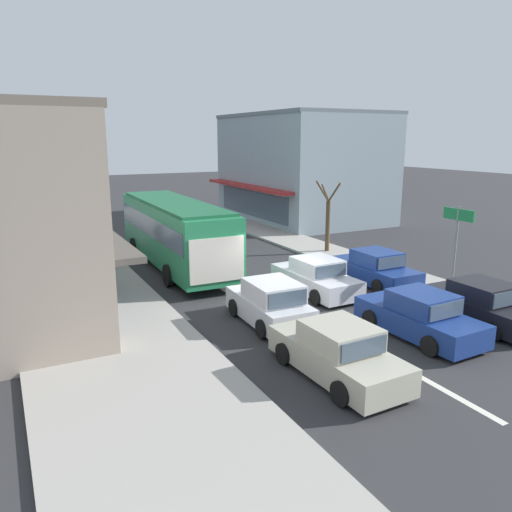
% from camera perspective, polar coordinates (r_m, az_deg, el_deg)
% --- Properties ---
extents(ground_plane, '(140.00, 140.00, 0.00)m').
position_cam_1_polar(ground_plane, '(19.71, 2.66, -4.83)').
color(ground_plane, '#2D2D30').
extents(lane_centre_line, '(0.20, 28.00, 0.01)m').
position_cam_1_polar(lane_centre_line, '(23.10, -2.30, -2.07)').
color(lane_centre_line, silver).
rests_on(lane_centre_line, ground).
extents(sidewalk_left, '(5.20, 44.00, 0.14)m').
position_cam_1_polar(sidewalk_left, '(23.15, -19.94, -2.68)').
color(sidewalk_left, '#A39E96').
rests_on(sidewalk_left, ground).
extents(kerb_right, '(2.80, 44.00, 0.12)m').
position_cam_1_polar(kerb_right, '(27.80, 7.56, 0.61)').
color(kerb_right, '#A39E96').
rests_on(kerb_right, ground).
extents(building_right_far, '(9.55, 12.86, 7.91)m').
position_cam_1_polar(building_right_far, '(38.90, 5.24, 10.09)').
color(building_right_far, '#84939E').
rests_on(building_right_far, ground).
extents(city_bus, '(2.90, 10.90, 3.23)m').
position_cam_1_polar(city_bus, '(24.19, -9.29, 3.03)').
color(city_bus, '#237A4C').
rests_on(city_bus, ground).
extents(hatchback_behind_bus_near, '(1.90, 3.75, 1.54)m').
position_cam_1_polar(hatchback_behind_bus_near, '(16.86, 1.64, -5.47)').
color(hatchback_behind_bus_near, silver).
rests_on(hatchback_behind_bus_near, ground).
extents(sedan_queue_gap_filler, '(1.99, 4.25, 1.47)m').
position_cam_1_polar(sedan_queue_gap_filler, '(13.48, 9.31, -10.87)').
color(sedan_queue_gap_filler, '#B7B29E').
rests_on(sedan_queue_gap_filler, ground).
extents(sedan_queue_far_back, '(2.01, 4.26, 1.47)m').
position_cam_1_polar(sedan_queue_far_back, '(16.66, 18.18, -6.57)').
color(sedan_queue_far_back, navy).
rests_on(sedan_queue_far_back, ground).
extents(sedan_adjacent_lane_trail, '(1.96, 4.23, 1.47)m').
position_cam_1_polar(sedan_adjacent_lane_trail, '(20.26, 6.84, -2.45)').
color(sedan_adjacent_lane_trail, silver).
rests_on(sedan_adjacent_lane_trail, ground).
extents(parked_sedan_kerb_front, '(1.90, 4.20, 1.47)m').
position_cam_1_polar(parked_sedan_kerb_front, '(18.52, 24.22, -5.10)').
color(parked_sedan_kerb_front, black).
rests_on(parked_sedan_kerb_front, ground).
extents(parked_sedan_kerb_second, '(1.93, 4.22, 1.47)m').
position_cam_1_polar(parked_sedan_kerb_second, '(22.02, 13.43, -1.44)').
color(parked_sedan_kerb_second, navy).
rests_on(parked_sedan_kerb_second, ground).
extents(traffic_light_downstreet, '(0.33, 0.24, 4.20)m').
position_cam_1_polar(traffic_light_downstreet, '(37.54, -18.78, 7.64)').
color(traffic_light_downstreet, gray).
rests_on(traffic_light_downstreet, ground).
extents(directional_road_sign, '(0.10, 1.40, 3.60)m').
position_cam_1_polar(directional_road_sign, '(20.67, 21.99, 2.71)').
color(directional_road_sign, gray).
rests_on(directional_road_sign, ground).
extents(street_tree_right, '(1.62, 1.69, 3.96)m').
position_cam_1_polar(street_tree_right, '(27.21, 8.23, 4.19)').
color(street_tree_right, brown).
rests_on(street_tree_right, ground).
extents(pedestrian_with_handbag_near, '(0.55, 0.56, 1.63)m').
position_cam_1_polar(pedestrian_with_handbag_near, '(26.76, -16.52, 1.87)').
color(pedestrian_with_handbag_near, '#4C4742').
rests_on(pedestrian_with_handbag_near, sidewalk_left).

